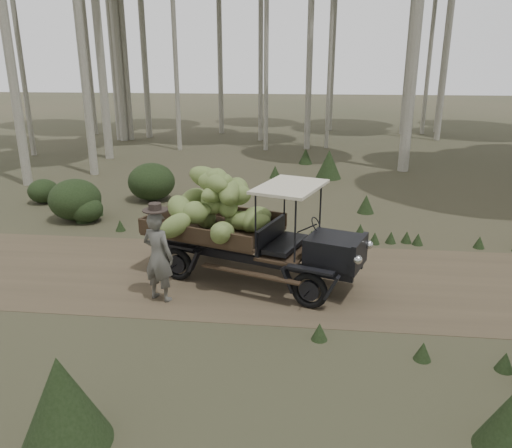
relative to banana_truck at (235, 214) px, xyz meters
The scene contains 5 objects.
ground 1.49m from the banana_truck, ahead, with size 120.00×120.00×0.00m, color #473D2B.
dirt_track 1.49m from the banana_truck, ahead, with size 70.00×4.00×0.01m, color brown.
banana_truck is the anchor object (origin of this frame).
farmer 1.85m from the banana_truck, 133.93° to the right, with size 0.75×0.62×1.90m.
undergrowth 2.03m from the banana_truck, 98.11° to the right, with size 23.16×22.98×1.38m.
Camera 1 is at (0.89, -9.56, 4.34)m, focal length 35.00 mm.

